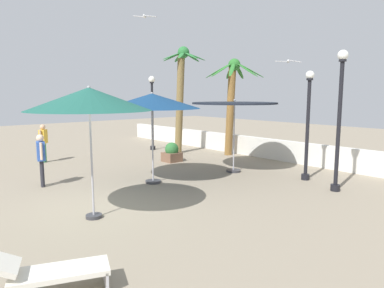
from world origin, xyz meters
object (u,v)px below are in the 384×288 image
(patio_umbrella_2, at_px, (89,99))
(lamp_post_1, at_px, (152,106))
(palm_tree_1, at_px, (181,89))
(palm_tree_0, at_px, (232,95))
(seagull_0, at_px, (288,61))
(patio_umbrella_1, at_px, (152,101))
(guest_3, at_px, (43,139))
(lounge_chair_0, at_px, (44,271))
(guest_2, at_px, (41,155))
(planter, at_px, (172,153))
(seagull_1, at_px, (145,16))
(lamp_post_2, at_px, (308,123))
(patio_umbrella_0, at_px, (234,106))
(lamp_post_0, at_px, (339,115))

(patio_umbrella_2, xyz_separation_m, lamp_post_1, (-7.75, 7.08, -0.52))
(palm_tree_1, bearing_deg, palm_tree_0, 37.26)
(seagull_0, bearing_deg, patio_umbrella_1, -90.25)
(guest_3, bearing_deg, lamp_post_1, 87.95)
(palm_tree_0, bearing_deg, lounge_chair_0, -59.48)
(guest_2, bearing_deg, seagull_0, 79.36)
(planter, bearing_deg, seagull_1, 168.28)
(lamp_post_1, height_order, guest_2, lamp_post_1)
(lamp_post_1, height_order, lamp_post_2, lamp_post_1)
(patio_umbrella_0, bearing_deg, guest_3, -144.20)
(palm_tree_0, bearing_deg, patio_umbrella_2, -66.88)
(patio_umbrella_2, bearing_deg, patio_umbrella_0, 101.17)
(palm_tree_1, distance_m, planter, 3.53)
(lamp_post_1, distance_m, planter, 4.03)
(palm_tree_0, xyz_separation_m, lamp_post_2, (5.08, -1.69, -0.92))
(lamp_post_0, bearing_deg, guest_2, -134.21)
(guest_2, distance_m, planter, 5.83)
(guest_3, xyz_separation_m, seagull_1, (0.68, 4.90, 5.69))
(palm_tree_1, xyz_separation_m, lamp_post_0, (8.45, -0.77, -0.86))
(seagull_1, bearing_deg, patio_umbrella_1, -32.00)
(patio_umbrella_1, xyz_separation_m, seagull_0, (0.03, 7.52, 1.71))
(patio_umbrella_2, bearing_deg, lamp_post_1, 137.59)
(patio_umbrella_0, xyz_separation_m, palm_tree_0, (-2.57, 2.63, 0.40))
(palm_tree_0, distance_m, seagull_0, 2.97)
(lamp_post_1, bearing_deg, seagull_0, 30.36)
(lounge_chair_0, height_order, planter, planter)
(palm_tree_0, bearing_deg, lamp_post_1, -154.44)
(palm_tree_0, distance_m, lounge_chair_0, 13.01)
(guest_2, bearing_deg, seagull_1, 118.64)
(palm_tree_1, relative_size, planter, 6.14)
(palm_tree_0, xyz_separation_m, guest_3, (-4.13, -7.46, -1.90))
(seagull_0, relative_size, planter, 1.22)
(seagull_0, bearing_deg, palm_tree_0, -141.42)
(lamp_post_2, bearing_deg, guest_2, -125.05)
(guest_2, bearing_deg, lamp_post_0, 45.79)
(guest_3, bearing_deg, lamp_post_0, 26.11)
(lamp_post_2, height_order, guest_2, lamp_post_2)
(patio_umbrella_2, relative_size, lamp_post_1, 0.81)
(patio_umbrella_1, bearing_deg, lamp_post_2, 53.69)
(patio_umbrella_2, bearing_deg, palm_tree_1, 127.93)
(lamp_post_0, xyz_separation_m, seagull_1, (-9.91, -0.29, 4.36))
(patio_umbrella_2, height_order, palm_tree_1, palm_tree_1)
(lounge_chair_0, relative_size, planter, 2.26)
(patio_umbrella_2, height_order, seagull_0, seagull_0)
(patio_umbrella_2, relative_size, palm_tree_0, 0.68)
(planter, bearing_deg, guest_2, -83.65)
(patio_umbrella_2, relative_size, guest_2, 1.86)
(lamp_post_2, height_order, lounge_chair_0, lamp_post_2)
(patio_umbrella_2, distance_m, seagull_0, 10.82)
(seagull_1, bearing_deg, guest_2, -61.36)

